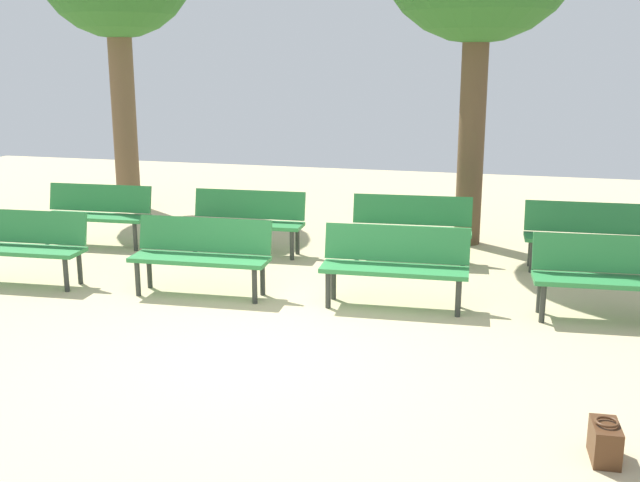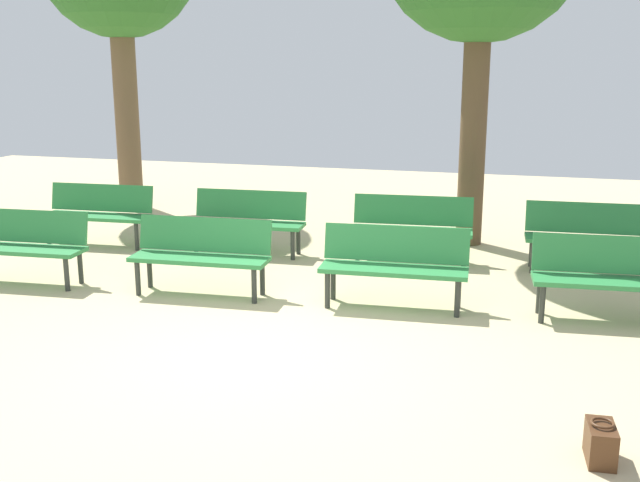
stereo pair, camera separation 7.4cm
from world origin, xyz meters
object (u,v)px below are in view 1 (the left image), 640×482
Objects in this scene: bench_r0_c0 at (21,242)px; bench_r1_c2 at (411,224)px; bench_r1_c3 at (589,233)px; bench_r1_c1 at (247,218)px; handbag at (605,441)px; bench_r0_c1 at (202,251)px; bench_r0_c3 at (612,273)px; bench_r1_c0 at (97,211)px; bench_r0_c2 at (395,261)px.

bench_r1_c2 is (4.39, 2.29, 0.00)m from bench_r0_c0.
bench_r1_c2 and bench_r1_c3 have the same top height.
bench_r1_c1 reaches higher than handbag.
bench_r1_c3 is at bearing 15.40° from bench_r0_c0.
bench_r0_c1 is at bearing -156.50° from bench_r1_c3.
bench_r0_c3 is 1.01× the size of bench_r1_c0.
bench_r0_c0 is at bearing -179.39° from bench_r0_c2.
bench_r0_c1 is 1.00× the size of bench_r1_c0.
bench_r0_c2 is at bearing -39.63° from bench_r1_c1.
bench_r0_c2 is 4.89× the size of handbag.
bench_r0_c0 and bench_r1_c0 have the same top height.
bench_r0_c2 is at bearing 178.97° from bench_r0_c3.
handbag is (4.34, -4.64, -0.37)m from bench_r1_c1.
bench_r1_c1 is 2.28m from bench_r1_c2.
bench_r0_c0 and bench_r1_c1 have the same top height.
bench_r0_c3 reaches higher than handbag.
bench_r1_c2 is (2.11, 2.11, 0.00)m from bench_r0_c1.
bench_r1_c3 is (6.84, 0.42, 0.00)m from bench_r1_c0.
bench_r1_c2 is at bearing 0.41° from bench_r1_c0.
handbag is (-0.30, -3.05, -0.37)m from bench_r0_c3.
bench_r0_c2 is 1.00× the size of bench_r1_c2.
bench_r0_c2 is at bearing -139.56° from bench_r1_c3.
bench_r0_c2 is 4.97m from bench_r1_c0.
bench_r0_c3 is 1.00× the size of bench_r1_c2.
bench_r0_c2 and bench_r1_c1 have the same top height.
bench_r0_c0 is at bearing -138.91° from bench_r1_c1.
bench_r1_c2 reaches higher than handbag.
handbag is (6.46, -2.55, -0.37)m from bench_r0_c0.
bench_r1_c0 and bench_r1_c3 have the same top height.
bench_r0_c1 is at bearing -88.47° from bench_r1_c1.
bench_r0_c0 is 2.29m from bench_r0_c1.
bench_r0_c0 and bench_r0_c1 have the same top height.
bench_r1_c2 is (-0.12, 1.95, 0.00)m from bench_r0_c2.
bench_r1_c0 is 1.00× the size of bench_r1_c3.
bench_r1_c1 is 6.36m from handbag.
bench_r0_c1 reaches higher than handbag.
bench_r0_c1 is 2.23m from bench_r0_c2.
bench_r0_c3 is 1.90m from bench_r1_c3.
bench_r1_c2 is (2.27, 0.20, 0.00)m from bench_r1_c1.
bench_r0_c1 is 2.98m from bench_r1_c2.
bench_r1_c1 is at bearing 91.31° from bench_r0_c1.
bench_r1_c1 is at bearing -0.65° from bench_r1_c0.
bench_r0_c0 is 1.00× the size of bench_r1_c0.
bench_r1_c1 is 1.00× the size of bench_r1_c3.
bench_r1_c3 is at bearing 88.05° from bench_r0_c3.
handbag is at bearing -59.63° from bench_r0_c2.
bench_r1_c3 is at bearing 87.73° from handbag.
bench_r0_c0 is 1.00× the size of bench_r1_c2.
bench_r0_c1 is 5.00m from handbag.
bench_r1_c1 is (2.12, 2.09, 0.00)m from bench_r0_c0.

